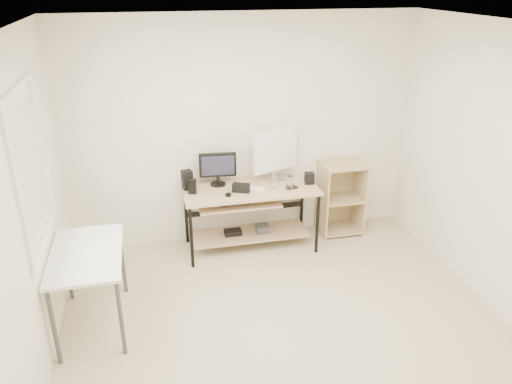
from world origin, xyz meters
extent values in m
cube|color=#C3B496|center=(0.00, 0.00, -0.01)|extent=(4.00, 4.00, 0.01)
cube|color=white|center=(0.00, 0.00, 2.60)|extent=(4.00, 4.00, 0.01)
cube|color=#EFE5D0|center=(0.00, 2.00, 1.30)|extent=(4.00, 0.01, 2.60)
cube|color=#EFE5D0|center=(-2.00, 0.00, 1.30)|extent=(0.01, 4.00, 2.60)
cube|color=white|center=(-1.98, 0.60, 1.55)|extent=(0.01, 1.00, 1.20)
cube|color=tan|center=(0.00, 1.66, 0.73)|extent=(1.50, 0.65, 0.03)
cube|color=tan|center=(-0.15, 1.60, 0.62)|extent=(0.90, 0.49, 0.02)
cube|color=tan|center=(0.00, 1.71, 0.15)|extent=(1.35, 0.46, 0.02)
cube|color=black|center=(-0.20, 1.60, 0.64)|extent=(0.33, 0.22, 0.01)
cylinder|color=black|center=(0.05, 1.55, 0.64)|extent=(0.14, 0.01, 0.01)
cube|color=#3F3F42|center=(0.15, 1.71, 0.20)|extent=(0.15, 0.15, 0.08)
cube|color=black|center=(-0.20, 1.71, 0.19)|extent=(0.20, 0.12, 0.06)
cylinder|color=black|center=(-0.71, 1.37, 0.36)|extent=(0.04, 0.04, 0.72)
cylinder|color=black|center=(-0.71, 1.94, 0.36)|extent=(0.04, 0.04, 0.72)
cylinder|color=black|center=(0.71, 1.37, 0.36)|extent=(0.04, 0.04, 0.72)
cylinder|color=black|center=(0.71, 1.94, 0.36)|extent=(0.04, 0.04, 0.72)
cube|color=white|center=(-1.68, 0.60, 0.73)|extent=(0.60, 1.00, 0.03)
cylinder|color=#3F3F42|center=(-1.94, 0.14, 0.36)|extent=(0.04, 0.04, 0.72)
cylinder|color=#3F3F42|center=(-1.94, 1.06, 0.36)|extent=(0.04, 0.04, 0.72)
cylinder|color=#3F3F42|center=(-1.42, 0.14, 0.36)|extent=(0.04, 0.04, 0.72)
cylinder|color=#3F3F42|center=(-1.42, 1.06, 0.36)|extent=(0.04, 0.04, 0.72)
cube|color=tan|center=(0.91, 1.78, 0.45)|extent=(0.02, 0.40, 0.90)
cube|color=tan|center=(1.39, 1.78, 0.45)|extent=(0.02, 0.40, 0.90)
cube|color=tan|center=(1.15, 1.97, 0.45)|extent=(0.50, 0.02, 0.90)
cube|color=tan|center=(1.15, 1.78, 0.04)|extent=(0.46, 0.38, 0.02)
cube|color=tan|center=(1.15, 1.78, 0.45)|extent=(0.46, 0.38, 0.02)
cube|color=tan|center=(1.15, 1.78, 0.88)|extent=(0.46, 0.38, 0.02)
cylinder|color=black|center=(-0.33, 1.83, 0.76)|extent=(0.17, 0.17, 0.02)
cylinder|color=black|center=(-0.33, 1.83, 0.81)|extent=(0.04, 0.04, 0.09)
cube|color=black|center=(-0.33, 1.83, 0.99)|extent=(0.42, 0.08, 0.28)
cube|color=black|center=(-0.33, 1.81, 0.99)|extent=(0.35, 0.03, 0.22)
cube|color=silver|center=(0.33, 1.81, 0.76)|extent=(0.20, 0.18, 0.02)
cylinder|color=silver|center=(0.33, 1.81, 0.82)|extent=(0.05, 0.05, 0.11)
cube|color=white|center=(0.33, 1.81, 1.12)|extent=(0.55, 0.25, 0.47)
cube|color=#244C9D|center=(0.33, 1.78, 1.12)|extent=(0.45, 0.17, 0.38)
cube|color=white|center=(-0.03, 1.64, 0.76)|extent=(0.40, 0.24, 0.01)
ellipsoid|color=#ADADB2|center=(0.27, 1.64, 0.77)|extent=(0.10, 0.12, 0.04)
cube|color=black|center=(-0.12, 1.58, 0.80)|extent=(0.21, 0.15, 0.09)
cube|color=black|center=(-0.69, 1.79, 0.79)|extent=(0.12, 0.12, 0.09)
cube|color=black|center=(-0.69, 1.79, 0.90)|extent=(0.13, 0.13, 0.13)
cube|color=black|center=(0.69, 1.64, 0.81)|extent=(0.12, 0.12, 0.12)
cube|color=black|center=(-0.64, 1.65, 0.84)|extent=(0.10, 0.08, 0.17)
cylinder|color=black|center=(-0.28, 1.50, 0.76)|extent=(0.08, 0.08, 0.03)
cube|color=black|center=(0.48, 1.58, 0.75)|extent=(0.11, 0.14, 0.01)
cylinder|color=#A27849|center=(0.42, 1.53, 0.75)|extent=(0.10, 0.10, 0.01)
cylinder|color=white|center=(0.42, 1.53, 0.83)|extent=(0.08, 0.08, 0.15)
camera|label=1|loc=(-1.09, -3.34, 2.95)|focal=35.00mm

